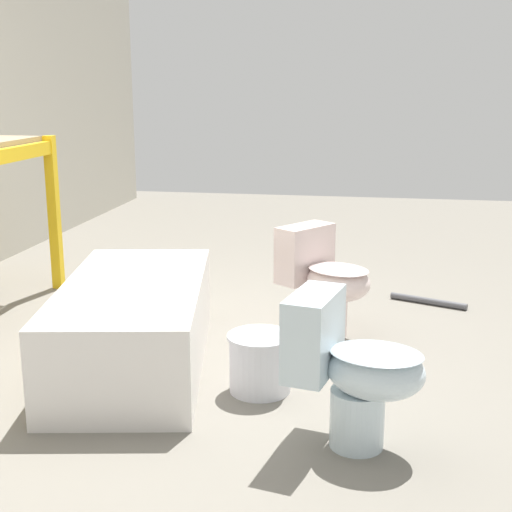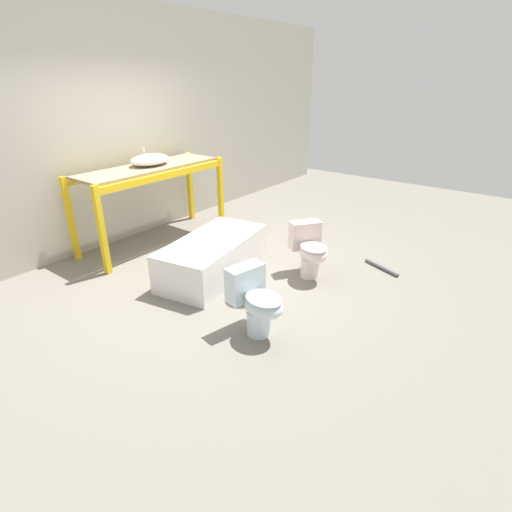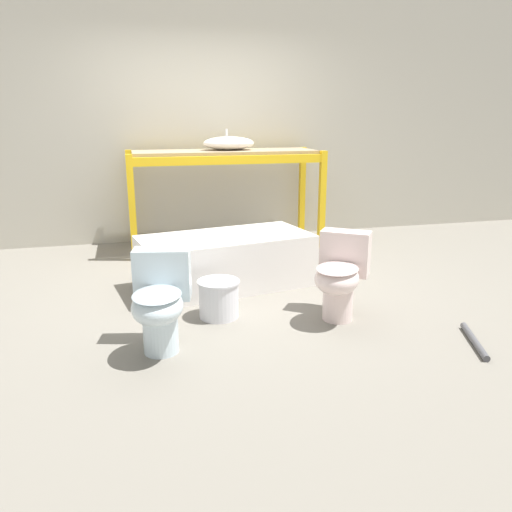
{
  "view_description": "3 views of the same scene",
  "coord_description": "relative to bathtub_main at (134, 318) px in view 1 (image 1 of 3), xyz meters",
  "views": [
    {
      "loc": [
        -3.48,
        -1.38,
        1.49
      ],
      "look_at": [
        -0.06,
        -0.78,
        0.64
      ],
      "focal_mm": 50.0,
      "sensor_mm": 36.0,
      "label": 1
    },
    {
      "loc": [
        -3.27,
        -3.24,
        2.27
      ],
      "look_at": [
        -0.1,
        -0.82,
        0.45
      ],
      "focal_mm": 28.0,
      "sensor_mm": 36.0,
      "label": 2
    },
    {
      "loc": [
        -0.87,
        -4.37,
        1.49
      ],
      "look_at": [
        0.02,
        -0.89,
        0.48
      ],
      "focal_mm": 35.0,
      "sensor_mm": 36.0,
      "label": 3
    }
  ],
  "objects": [
    {
      "name": "toilet_near",
      "position": [
        0.69,
        -0.96,
        0.08
      ],
      "size": [
        0.6,
        0.65,
        0.65
      ],
      "rotation": [
        0.0,
        0.0,
        -0.62
      ],
      "color": "silver",
      "rests_on": "ground_plane"
    },
    {
      "name": "ground_plane",
      "position": [
        0.06,
        0.12,
        -0.27
      ],
      "size": [
        12.0,
        12.0,
        0.0
      ],
      "primitive_type": "plane",
      "color": "slate"
    },
    {
      "name": "loose_pipe",
      "position": [
        1.4,
        -1.61,
        -0.25
      ],
      "size": [
        0.24,
        0.51,
        0.04
      ],
      "color": "#4C4C51",
      "rests_on": "ground_plane"
    },
    {
      "name": "bucket_white",
      "position": [
        -0.19,
        -0.71,
        -0.12
      ],
      "size": [
        0.32,
        0.32,
        0.29
      ],
      "color": "silver",
      "rests_on": "ground_plane"
    },
    {
      "name": "bathtub_main",
      "position": [
        0.0,
        0.0,
        0.0
      ],
      "size": [
        1.62,
        0.98,
        0.47
      ],
      "rotation": [
        0.0,
        0.0,
        0.18
      ],
      "color": "white",
      "rests_on": "ground_plane"
    },
    {
      "name": "toilet_far",
      "position": [
        -0.66,
        -1.17,
        0.08
      ],
      "size": [
        0.45,
        0.61,
        0.65
      ],
      "rotation": [
        0.0,
        0.0,
        -0.21
      ],
      "color": "silver",
      "rests_on": "ground_plane"
    }
  ]
}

